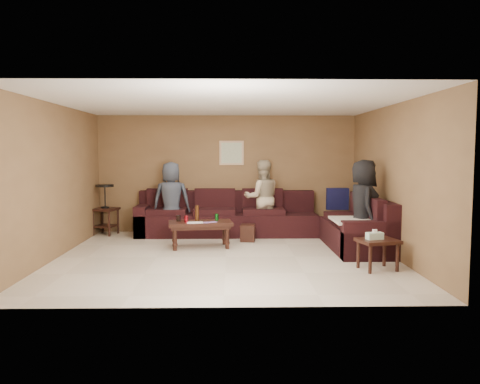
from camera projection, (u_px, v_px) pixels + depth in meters
The scene contains 10 objects.
room at pixel (226, 156), 7.54m from camera, with size 5.60×5.50×2.50m.
sectional_sofa at pixel (268, 223), 9.18m from camera, with size 4.65×2.90×0.97m.
coffee_table at pixel (200, 225), 8.42m from camera, with size 1.19×0.71×0.75m.
end_table_left at pixel (105, 208), 9.73m from camera, with size 0.56×0.56×1.05m.
side_table_right at pixel (377, 243), 6.82m from camera, with size 0.64×0.57×0.60m.
waste_bin at pixel (248, 233), 9.03m from camera, with size 0.27×0.27×0.33m, color black.
wall_art at pixel (232, 153), 10.01m from camera, with size 0.52×0.04×0.52m.
person_left at pixel (171, 200), 9.44m from camera, with size 0.75×0.49×1.53m, color #323846.
person_middle at pixel (262, 198), 9.65m from camera, with size 0.76×0.59×1.56m, color #BEAD8D.
person_right at pixel (363, 206), 7.98m from camera, with size 0.78×0.51×1.59m, color black.
Camera 1 is at (0.09, -7.57, 1.73)m, focal length 35.00 mm.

